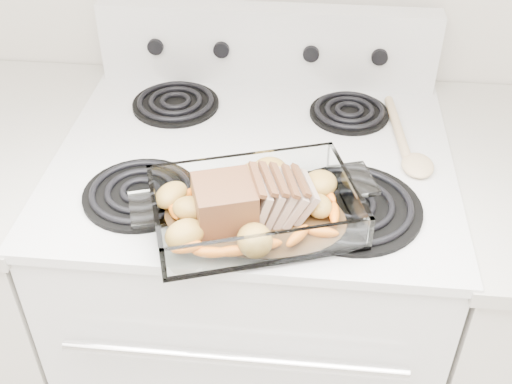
# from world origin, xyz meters

# --- Properties ---
(electric_range) EXTENTS (0.78, 0.70, 1.12)m
(electric_range) POSITION_xyz_m (0.00, 1.66, 0.48)
(electric_range) COLOR silver
(electric_range) RESTS_ON ground
(baking_dish) EXTENTS (0.34, 0.22, 0.07)m
(baking_dish) POSITION_xyz_m (0.02, 1.44, 0.96)
(baking_dish) COLOR white
(baking_dish) RESTS_ON electric_range
(pork_roast) EXTENTS (0.20, 0.10, 0.08)m
(pork_roast) POSITION_xyz_m (0.00, 1.44, 0.99)
(pork_roast) COLOR brown
(pork_roast) RESTS_ON baking_dish
(roast_vegetables) EXTENTS (0.36, 0.19, 0.04)m
(roast_vegetables) POSITION_xyz_m (0.02, 1.47, 0.97)
(roast_vegetables) COLOR orange
(roast_vegetables) RESTS_ON baking_dish
(wooden_spoon) EXTENTS (0.08, 0.29, 0.02)m
(wooden_spoon) POSITION_xyz_m (0.30, 1.68, 0.95)
(wooden_spoon) COLOR tan
(wooden_spoon) RESTS_ON electric_range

